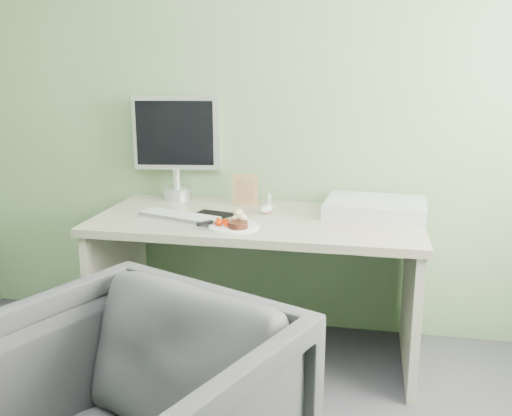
% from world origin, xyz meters
% --- Properties ---
extents(wall_back, '(3.50, 0.00, 3.50)m').
position_xyz_m(wall_back, '(0.00, 2.00, 1.35)').
color(wall_back, gray).
rests_on(wall_back, floor).
extents(desk, '(1.60, 0.75, 0.73)m').
position_xyz_m(desk, '(0.00, 1.62, 0.55)').
color(desk, '#B6AF99').
rests_on(desk, floor).
extents(plate, '(0.24, 0.24, 0.01)m').
position_xyz_m(plate, '(-0.07, 1.42, 0.74)').
color(plate, white).
rests_on(plate, desk).
extents(steak, '(0.10, 0.10, 0.03)m').
position_xyz_m(steak, '(-0.04, 1.38, 0.76)').
color(steak, black).
rests_on(steak, plate).
extents(potato_pile, '(0.11, 0.08, 0.05)m').
position_xyz_m(potato_pile, '(-0.05, 1.47, 0.77)').
color(potato_pile, tan).
rests_on(potato_pile, plate).
extents(carrot_heap, '(0.06, 0.05, 0.04)m').
position_xyz_m(carrot_heap, '(-0.12, 1.41, 0.76)').
color(carrot_heap, red).
rests_on(carrot_heap, plate).
extents(steak_knife, '(0.15, 0.18, 0.02)m').
position_xyz_m(steak_knife, '(-0.18, 1.41, 0.75)').
color(steak_knife, silver).
rests_on(steak_knife, plate).
extents(mousepad, '(0.28, 0.26, 0.00)m').
position_xyz_m(mousepad, '(-0.22, 1.59, 0.73)').
color(mousepad, black).
rests_on(mousepad, desk).
extents(keyboard, '(0.43, 0.25, 0.02)m').
position_xyz_m(keyboard, '(-0.37, 1.52, 0.75)').
color(keyboard, white).
rests_on(keyboard, desk).
extents(computer_mouse, '(0.08, 0.12, 0.04)m').
position_xyz_m(computer_mouse, '(0.02, 1.73, 0.75)').
color(computer_mouse, white).
rests_on(computer_mouse, desk).
extents(photo_frame, '(0.13, 0.04, 0.17)m').
position_xyz_m(photo_frame, '(-0.11, 1.87, 0.81)').
color(photo_frame, olive).
rests_on(photo_frame, desk).
extents(eyedrop_bottle, '(0.02, 0.02, 0.07)m').
position_xyz_m(eyedrop_bottle, '(0.01, 1.91, 0.76)').
color(eyedrop_bottle, white).
rests_on(eyedrop_bottle, desk).
extents(scanner, '(0.52, 0.37, 0.08)m').
position_xyz_m(scanner, '(0.57, 1.76, 0.77)').
color(scanner, silver).
rests_on(scanner, desk).
extents(monitor, '(0.48, 0.16, 0.57)m').
position_xyz_m(monitor, '(-0.51, 1.94, 1.05)').
color(monitor, silver).
rests_on(monitor, desk).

